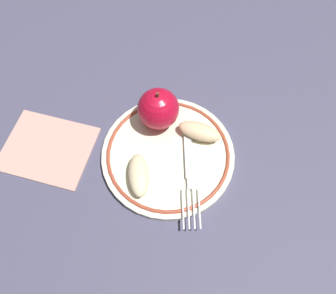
# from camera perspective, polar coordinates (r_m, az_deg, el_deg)

# --- Properties ---
(ground_plane) EXTENTS (2.00, 2.00, 0.00)m
(ground_plane) POSITION_cam_1_polar(r_m,az_deg,el_deg) (0.53, -1.33, -2.88)
(ground_plane) COLOR #46445D
(plate) EXTENTS (0.21, 0.21, 0.01)m
(plate) POSITION_cam_1_polar(r_m,az_deg,el_deg) (0.53, 0.00, -1.31)
(plate) COLOR beige
(plate) RESTS_ON ground_plane
(apple_red_whole) EXTENTS (0.07, 0.07, 0.08)m
(apple_red_whole) POSITION_cam_1_polar(r_m,az_deg,el_deg) (0.52, -1.69, 6.67)
(apple_red_whole) COLOR red
(apple_red_whole) RESTS_ON plate
(apple_slice_front) EXTENTS (0.04, 0.07, 0.02)m
(apple_slice_front) POSITION_cam_1_polar(r_m,az_deg,el_deg) (0.50, -5.12, -4.88)
(apple_slice_front) COLOR beige
(apple_slice_front) RESTS_ON plate
(apple_slice_back) EXTENTS (0.08, 0.05, 0.02)m
(apple_slice_back) POSITION_cam_1_polar(r_m,az_deg,el_deg) (0.53, 5.52, 2.73)
(apple_slice_back) COLOR beige
(apple_slice_back) RESTS_ON plate
(fork) EXTENTS (0.03, 0.17, 0.00)m
(fork) POSITION_cam_1_polar(r_m,az_deg,el_deg) (0.51, 3.71, -4.07)
(fork) COLOR silver
(fork) RESTS_ON plate
(napkin_folded) EXTENTS (0.17, 0.15, 0.01)m
(napkin_folded) POSITION_cam_1_polar(r_m,az_deg,el_deg) (0.58, -20.23, -0.15)
(napkin_folded) COLOR tan
(napkin_folded) RESTS_ON ground_plane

